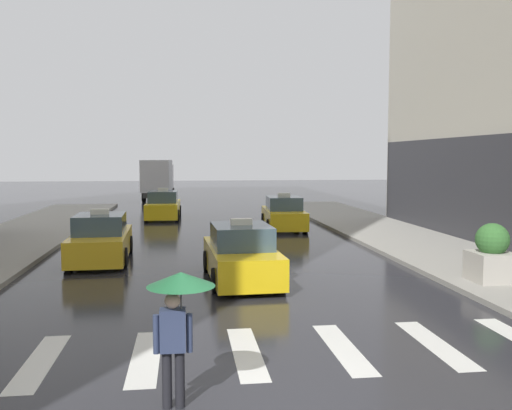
{
  "coord_description": "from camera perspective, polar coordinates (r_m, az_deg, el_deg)",
  "views": [
    {
      "loc": [
        -1.08,
        -6.73,
        3.52
      ],
      "look_at": [
        0.82,
        8.0,
        2.26
      ],
      "focal_mm": 38.9,
      "sensor_mm": 36.0,
      "label": 1
    }
  ],
  "objects": [
    {
      "name": "box_truck",
      "position": [
        46.31,
        -10.04,
        2.72
      ],
      "size": [
        2.49,
        7.61,
        3.35
      ],
      "color": "#2D2D2D",
      "rests_on": "ground"
    },
    {
      "name": "taxi_third",
      "position": [
        27.47,
        2.86,
        -0.98
      ],
      "size": [
        2.09,
        4.61,
        1.8
      ],
      "color": "yellow",
      "rests_on": "ground"
    },
    {
      "name": "pedestrian_with_umbrella",
      "position": [
        7.91,
        -8.02,
        -9.86
      ],
      "size": [
        0.96,
        0.96,
        1.94
      ],
      "color": "black",
      "rests_on": "ground"
    },
    {
      "name": "taxi_second",
      "position": [
        19.64,
        -15.67,
        -3.5
      ],
      "size": [
        2.03,
        4.59,
        1.8
      ],
      "color": "gold",
      "rests_on": "ground"
    },
    {
      "name": "crosswalk_markings",
      "position": [
        10.4,
        -0.98,
        -14.9
      ],
      "size": [
        11.3,
        2.8,
        0.01
      ],
      "color": "silver",
      "rests_on": "ground"
    },
    {
      "name": "taxi_lead",
      "position": [
        15.97,
        -1.54,
        -5.22
      ],
      "size": [
        2.07,
        4.61,
        1.8
      ],
      "color": "yellow",
      "rests_on": "ground"
    },
    {
      "name": "taxi_fourth",
      "position": [
        32.47,
        -9.51,
        -0.14
      ],
      "size": [
        2.03,
        4.59,
        1.8
      ],
      "color": "yellow",
      "rests_on": "ground"
    },
    {
      "name": "planter_near_corner",
      "position": [
        16.52,
        23.08,
        -4.75
      ],
      "size": [
        1.1,
        1.1,
        1.6
      ],
      "color": "#A8A399",
      "rests_on": "curb_right"
    }
  ]
}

